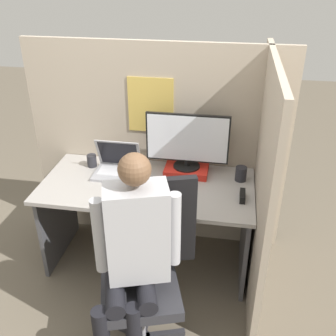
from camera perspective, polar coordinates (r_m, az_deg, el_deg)
The scene contains 14 objects.
ground_plane at distance 3.04m, azimuth -4.27°, elevation -17.79°, with size 12.00×12.00×0.00m, color #665B4C.
cubicle_panel_back at distance 3.15m, azimuth -1.59°, elevation 3.04°, with size 2.05×0.05×1.67m.
cubicle_panel_right at distance 2.70m, azimuth 13.31°, elevation -2.57°, with size 0.04×1.39×1.67m.
desk at distance 2.96m, azimuth -2.99°, elevation -5.20°, with size 1.55×0.74×0.73m.
paper_box at distance 3.00m, azimuth 2.70°, elevation -0.23°, with size 0.33×0.24×0.05m.
monitor at distance 2.89m, azimuth 2.82°, elevation 4.01°, with size 0.62×0.20×0.42m.
laptop at distance 3.00m, azimuth -7.36°, elevation 0.11°, with size 0.34×0.26×0.26m.
mouse at distance 2.82m, azimuth -2.72°, elevation -2.55°, with size 0.06×0.05×0.03m.
stapler at distance 2.73m, azimuth 10.76°, elevation -4.00°, with size 0.04×0.14×0.05m.
carrot_toy at distance 2.65m, azimuth -4.30°, elevation -4.74°, with size 0.04×0.13×0.04m.
office_chair at distance 2.45m, azimuth -2.79°, elevation -13.98°, with size 0.58×0.63×1.07m.
person at distance 2.20m, azimuth -5.00°, elevation -11.88°, with size 0.46×0.46×1.34m.
coffee_mug at distance 2.93m, azimuth 10.54°, elevation -0.83°, with size 0.08×0.08×0.11m.
pen_cup at distance 3.14m, azimuth -11.00°, elevation 1.05°, with size 0.07×0.07×0.10m.
Camera 1 is at (0.56, -2.02, 2.20)m, focal length 42.00 mm.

